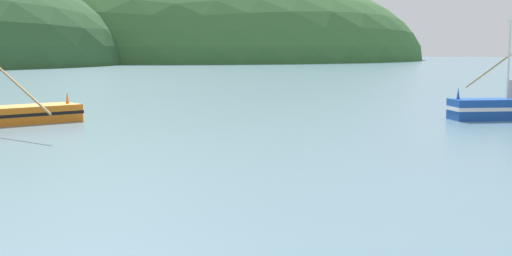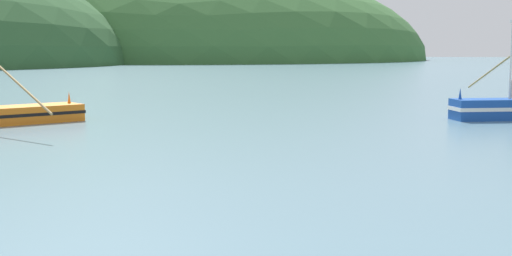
{
  "view_description": "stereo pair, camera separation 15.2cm",
  "coord_description": "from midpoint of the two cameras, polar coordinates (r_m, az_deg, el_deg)",
  "views": [
    {
      "loc": [
        4.27,
        2.05,
        4.4
      ],
      "look_at": [
        1.2,
        27.56,
        1.4
      ],
      "focal_mm": 49.18,
      "sensor_mm": 36.0,
      "label": 1
    },
    {
      "loc": [
        4.42,
        2.07,
        4.4
      ],
      "look_at": [
        1.2,
        27.56,
        1.4
      ],
      "focal_mm": 49.18,
      "sensor_mm": 36.0,
      "label": 2
    }
  ],
  "objects": [
    {
      "name": "hill_far_center",
      "position": [
        243.93,
        -8.95,
        5.55
      ],
      "size": [
        185.23,
        148.19,
        66.66
      ],
      "primitive_type": "ellipsoid",
      "color": "#386633",
      "rests_on": "ground"
    }
  ]
}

